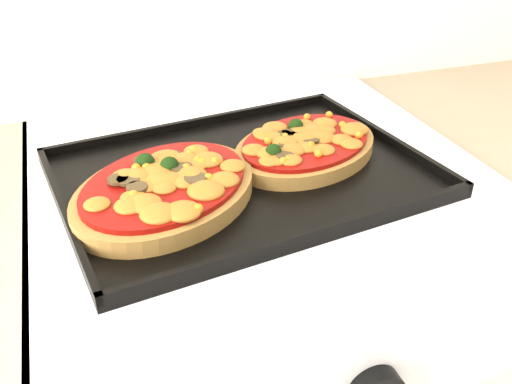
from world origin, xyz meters
name	(u,v)px	position (x,y,z in m)	size (l,w,h in m)	color
control_panel	(373,373)	(-0.01, 1.39, 0.85)	(0.60, 0.02, 0.09)	silver
baking_tray	(243,172)	(-0.04, 1.68, 0.92)	(0.45, 0.34, 0.02)	black
pizza_left	(165,187)	(-0.14, 1.65, 0.94)	(0.24, 0.18, 0.04)	olive
pizza_right	(306,145)	(0.06, 1.70, 0.94)	(0.22, 0.16, 0.03)	olive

